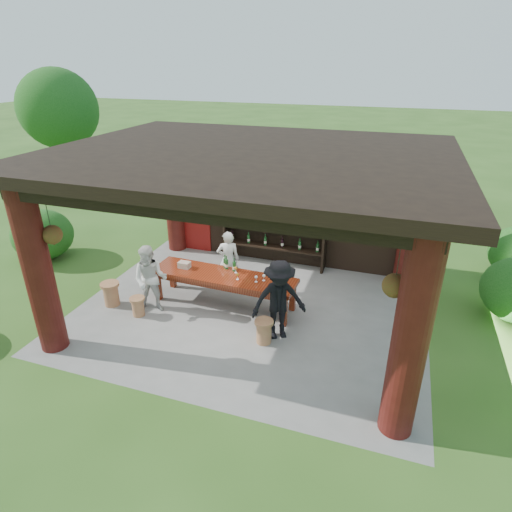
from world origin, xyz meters
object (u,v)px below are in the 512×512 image
(stool_far_left, at_px, (111,293))
(host, at_px, (228,260))
(tasting_table, at_px, (223,279))
(guest_woman, at_px, (151,279))
(napkin_basket, at_px, (184,265))
(stool_near_left, at_px, (138,306))
(wine_shelf, at_px, (274,221))
(stool_near_right, at_px, (264,331))
(guest_man, at_px, (279,300))

(stool_far_left, bearing_deg, host, 36.19)
(tasting_table, bearing_deg, guest_woman, -152.68)
(stool_far_left, distance_m, napkin_basket, 1.74)
(stool_near_left, xyz_separation_m, guest_woman, (0.20, 0.29, 0.53))
(wine_shelf, distance_m, stool_near_right, 3.67)
(stool_near_left, relative_size, stool_far_left, 0.78)
(tasting_table, height_order, host, host)
(stool_far_left, relative_size, guest_woman, 0.36)
(stool_near_right, bearing_deg, guest_man, 52.93)
(stool_near_left, height_order, napkin_basket, napkin_basket)
(stool_near_left, relative_size, stool_near_right, 0.88)
(stool_near_left, bearing_deg, napkin_basket, 59.54)
(host, bearing_deg, wine_shelf, -134.03)
(wine_shelf, distance_m, host, 1.80)
(host, distance_m, napkin_basket, 1.07)
(guest_man, bearing_deg, guest_woman, 148.28)
(wine_shelf, xyz_separation_m, host, (-0.65, -1.61, -0.49))
(wine_shelf, relative_size, host, 1.90)
(stool_near_right, bearing_deg, stool_far_left, 176.24)
(tasting_table, height_order, stool_far_left, tasting_table)
(wine_shelf, relative_size, guest_woman, 1.81)
(stool_far_left, xyz_separation_m, host, (2.18, 1.60, 0.43))
(stool_far_left, xyz_separation_m, guest_woman, (1.00, 0.11, 0.47))
(tasting_table, relative_size, stool_far_left, 5.99)
(wine_shelf, distance_m, stool_near_left, 4.07)
(stool_near_right, xyz_separation_m, napkin_basket, (-2.24, 1.10, 0.56))
(wine_shelf, xyz_separation_m, tasting_table, (-0.45, -2.38, -0.58))
(guest_woman, bearing_deg, guest_man, -17.44)
(wine_shelf, height_order, napkin_basket, wine_shelf)
(stool_far_left, bearing_deg, stool_near_right, -3.76)
(stool_near_right, height_order, guest_woman, guest_woman)
(stool_near_right, relative_size, guest_woman, 0.32)
(guest_woman, bearing_deg, stool_near_right, -23.51)
(host, bearing_deg, guest_woman, 29.38)
(tasting_table, distance_m, host, 0.81)
(stool_near_right, bearing_deg, stool_near_left, 178.86)
(stool_near_right, bearing_deg, guest_woman, 172.58)
(wine_shelf, height_order, tasting_table, wine_shelf)
(wine_shelf, relative_size, stool_far_left, 5.04)
(stool_near_right, height_order, napkin_basket, napkin_basket)
(stool_far_left, height_order, napkin_basket, napkin_basket)
(wine_shelf, xyz_separation_m, napkin_basket, (-1.41, -2.34, -0.39))
(host, xyz_separation_m, napkin_basket, (-0.77, -0.74, 0.10))
(guest_man, relative_size, napkin_basket, 6.37)
(napkin_basket, bearing_deg, stool_far_left, -148.68)
(stool_near_left, xyz_separation_m, guest_man, (3.07, 0.22, 0.60))
(stool_near_left, bearing_deg, stool_near_right, -1.14)
(guest_man, height_order, napkin_basket, guest_man)
(stool_near_left, height_order, stool_near_right, stool_near_right)
(stool_far_left, bearing_deg, tasting_table, 19.03)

